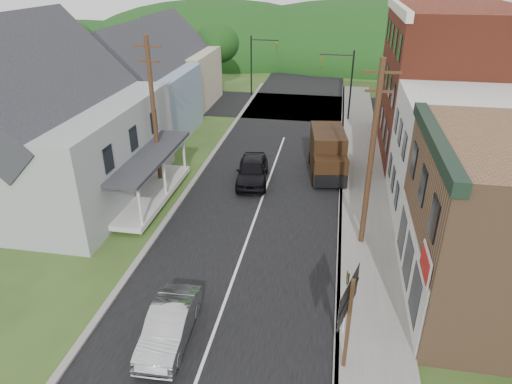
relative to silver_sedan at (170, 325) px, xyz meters
The scene contains 24 objects.
ground 4.63m from the silver_sedan, 71.26° to the left, with size 120.00×120.00×0.00m, color #2D4719.
road 14.43m from the silver_sedan, 84.14° to the left, with size 9.00×90.00×0.02m, color black.
cross_road 31.38m from the silver_sedan, 87.31° to the left, with size 60.00×9.00×0.02m, color black.
sidewalk_right 14.38m from the silver_sedan, 59.14° to the left, with size 2.80×55.00×0.15m, color slate.
curb_right 13.74m from the silver_sedan, 63.98° to the left, with size 0.20×55.00×0.15m, color slate.
curb_left 12.75m from the silver_sedan, 104.45° to the left, with size 0.30×55.00×0.12m, color slate.
storefront_white 17.60m from the silver_sedan, 42.82° to the left, with size 8.00×7.00×6.50m, color silver.
storefront_red 25.24m from the silver_sedan, 59.10° to the left, with size 8.00×12.00×10.00m, color maroon.
house_gray 15.18m from the silver_sedan, 135.54° to the left, with size 10.20×12.24×8.35m.
house_blue 23.56m from the silver_sedan, 114.07° to the left, with size 7.14×8.16×7.28m.
house_cream 32.09m from the silver_sedan, 108.30° to the left, with size 7.14×8.16×7.28m.
utility_pole_right 11.28m from the silver_sedan, 47.93° to the left, with size 1.60×0.26×9.00m.
utility_pole_left 13.90m from the silver_sedan, 112.18° to the left, with size 1.60×0.26×9.00m.
traffic_signal_right 28.59m from the silver_sedan, 78.28° to the left, with size 2.87×0.20×6.00m.
traffic_signal_left 35.08m from the silver_sedan, 94.65° to the left, with size 2.87×0.20×6.00m.
tree_left_b 22.93m from the silver_sedan, 133.55° to the left, with size 4.80×4.80×6.94m.
tree_left_c 30.45m from the silver_sedan, 125.77° to the left, with size 5.80×5.80×8.41m.
tree_left_d 37.34m from the silver_sedan, 101.71° to the left, with size 4.80×4.80×6.94m.
forested_ridge 59.36m from the silver_sedan, 88.58° to the left, with size 90.00×30.00×16.00m, color #153710.
silver_sedan is the anchor object (origin of this frame).
dark_sedan 13.84m from the silver_sedan, 87.97° to the left, with size 1.89×4.69×1.60m, color black.
delivery_van 16.72m from the silver_sedan, 72.40° to the left, with size 2.68×5.32×2.85m.
route_sign_cluster 6.48m from the silver_sedan, ahead, with size 0.66×2.00×3.62m.
warning_sign 6.61m from the silver_sedan, 17.00° to the left, with size 0.10×0.67×2.40m.
Camera 1 is at (3.83, -16.17, 12.43)m, focal length 32.00 mm.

